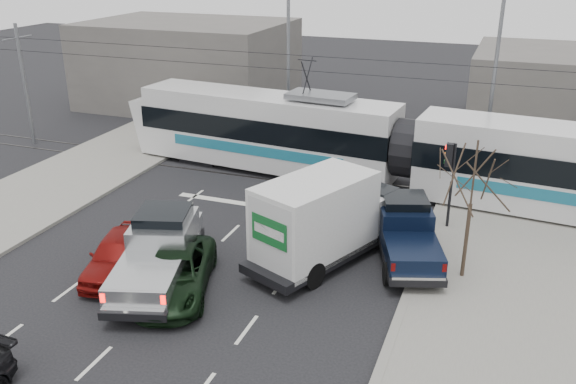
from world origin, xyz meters
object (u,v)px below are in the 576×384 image
(street_lamp_far, at_px, (285,55))
(red_car, at_px, (119,254))
(tram, at_px, (406,149))
(green_car, at_px, (174,273))
(bare_tree, at_px, (474,179))
(traffic_signal, at_px, (450,167))
(navy_pickup, at_px, (406,231))
(box_truck, at_px, (325,220))
(street_lamp_near, at_px, (490,75))
(silver_pickup, at_px, (160,249))

(street_lamp_far, xyz_separation_m, red_car, (0.15, -17.29, -4.37))
(street_lamp_far, height_order, tram, street_lamp_far)
(tram, xyz_separation_m, green_car, (-5.60, -12.00, -1.38))
(bare_tree, distance_m, tram, 8.63)
(traffic_signal, bearing_deg, green_car, -133.89)
(red_car, bearing_deg, tram, 40.11)
(bare_tree, relative_size, green_car, 0.98)
(bare_tree, relative_size, navy_pickup, 0.89)
(green_car, bearing_deg, street_lamp_far, 79.14)
(bare_tree, xyz_separation_m, box_truck, (-4.99, -0.34, -2.12))
(street_lamp_near, distance_m, silver_pickup, 18.42)
(green_car, bearing_deg, traffic_signal, 26.68)
(street_lamp_far, bearing_deg, red_car, -89.50)
(street_lamp_near, height_order, box_truck, street_lamp_near)
(tram, relative_size, box_truck, 4.05)
(tram, distance_m, box_truck, 8.19)
(traffic_signal, height_order, navy_pickup, traffic_signal)
(street_lamp_near, xyz_separation_m, tram, (-3.22, -3.80, -3.03))
(bare_tree, xyz_separation_m, green_car, (-9.10, -4.29, -3.09))
(tram, bearing_deg, street_lamp_near, 54.97)
(tram, bearing_deg, traffic_signal, -52.11)
(bare_tree, bearing_deg, street_lamp_near, 91.42)
(street_lamp_far, distance_m, box_truck, 15.80)
(bare_tree, height_order, navy_pickup, bare_tree)
(street_lamp_far, distance_m, navy_pickup, 16.33)
(red_car, bearing_deg, silver_pickup, -7.64)
(traffic_signal, xyz_separation_m, tram, (-2.37, 3.71, -0.66))
(bare_tree, height_order, box_truck, bare_tree)
(red_car, bearing_deg, navy_pickup, 11.87)
(traffic_signal, distance_m, red_car, 13.23)
(traffic_signal, height_order, street_lamp_far, street_lamp_far)
(traffic_signal, bearing_deg, street_lamp_near, 83.59)
(street_lamp_far, distance_m, green_car, 18.53)
(traffic_signal, xyz_separation_m, green_car, (-7.98, -8.29, -2.03))
(bare_tree, bearing_deg, red_car, -161.94)
(street_lamp_far, height_order, silver_pickup, street_lamp_far)
(box_truck, bearing_deg, silver_pickup, -123.86)
(tram, distance_m, navy_pickup, 6.99)
(bare_tree, relative_size, street_lamp_near, 0.56)
(box_truck, bearing_deg, green_car, -112.78)
(street_lamp_near, distance_m, red_car, 19.54)
(street_lamp_near, distance_m, tram, 5.83)
(red_car, bearing_deg, traffic_signal, 21.95)
(traffic_signal, relative_size, street_lamp_far, 0.40)
(street_lamp_near, bearing_deg, silver_pickup, -122.89)
(navy_pickup, distance_m, green_car, 8.64)
(silver_pickup, relative_size, box_truck, 0.92)
(red_car, bearing_deg, street_lamp_far, 75.89)
(street_lamp_far, bearing_deg, silver_pickup, -84.21)
(street_lamp_near, height_order, tram, street_lamp_near)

